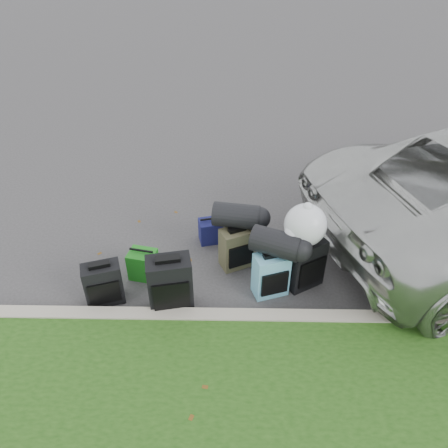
{
  "coord_description": "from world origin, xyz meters",
  "views": [
    {
      "loc": [
        -0.02,
        -4.43,
        3.96
      ],
      "look_at": [
        -0.1,
        0.2,
        0.55
      ],
      "focal_mm": 35.0,
      "sensor_mm": 36.0,
      "label": 1
    }
  ],
  "objects_px": {
    "suitcase_small_black": "(103,284)",
    "suitcase_teal": "(271,275)",
    "suitcase_large_black_left": "(170,284)",
    "suitcase_olive": "(237,248)",
    "tote_green": "(143,264)",
    "tote_navy": "(211,231)",
    "suitcase_large_black_right": "(305,263)"
  },
  "relations": [
    {
      "from": "suitcase_small_black",
      "to": "suitcase_teal",
      "type": "distance_m",
      "value": 2.03
    },
    {
      "from": "suitcase_large_black_left",
      "to": "suitcase_olive",
      "type": "xyz_separation_m",
      "value": [
        0.78,
        0.79,
        -0.08
      ]
    },
    {
      "from": "suitcase_large_black_left",
      "to": "tote_green",
      "type": "relative_size",
      "value": 1.9
    },
    {
      "from": "suitcase_large_black_left",
      "to": "tote_navy",
      "type": "height_order",
      "value": "suitcase_large_black_left"
    },
    {
      "from": "suitcase_olive",
      "to": "tote_green",
      "type": "height_order",
      "value": "suitcase_olive"
    },
    {
      "from": "suitcase_small_black",
      "to": "suitcase_olive",
      "type": "distance_m",
      "value": 1.75
    },
    {
      "from": "suitcase_olive",
      "to": "tote_green",
      "type": "bearing_deg",
      "value": 167.05
    },
    {
      "from": "suitcase_olive",
      "to": "suitcase_large_black_left",
      "type": "bearing_deg",
      "value": -159.26
    },
    {
      "from": "suitcase_large_black_left",
      "to": "tote_green",
      "type": "xyz_separation_m",
      "value": [
        -0.43,
        0.54,
        -0.17
      ]
    },
    {
      "from": "suitcase_teal",
      "to": "tote_navy",
      "type": "xyz_separation_m",
      "value": [
        -0.78,
        1.04,
        -0.12
      ]
    },
    {
      "from": "suitcase_small_black",
      "to": "suitcase_large_black_right",
      "type": "relative_size",
      "value": 0.82
    },
    {
      "from": "suitcase_small_black",
      "to": "tote_navy",
      "type": "bearing_deg",
      "value": 26.48
    },
    {
      "from": "tote_green",
      "to": "tote_navy",
      "type": "height_order",
      "value": "tote_green"
    },
    {
      "from": "suitcase_small_black",
      "to": "suitcase_large_black_left",
      "type": "height_order",
      "value": "suitcase_large_black_left"
    },
    {
      "from": "suitcase_small_black",
      "to": "tote_green",
      "type": "distance_m",
      "value": 0.61
    },
    {
      "from": "suitcase_teal",
      "to": "tote_navy",
      "type": "bearing_deg",
      "value": 108.69
    },
    {
      "from": "tote_green",
      "to": "suitcase_teal",
      "type": "bearing_deg",
      "value": 2.5
    },
    {
      "from": "suitcase_large_black_left",
      "to": "tote_navy",
      "type": "xyz_separation_m",
      "value": [
        0.41,
        1.31,
        -0.2
      ]
    },
    {
      "from": "suitcase_teal",
      "to": "tote_green",
      "type": "distance_m",
      "value": 1.65
    },
    {
      "from": "tote_green",
      "to": "suitcase_small_black",
      "type": "bearing_deg",
      "value": -118.86
    },
    {
      "from": "suitcase_olive",
      "to": "suitcase_large_black_right",
      "type": "bearing_deg",
      "value": -46.91
    },
    {
      "from": "suitcase_large_black_left",
      "to": "suitcase_large_black_right",
      "type": "xyz_separation_m",
      "value": [
        1.63,
        0.43,
        -0.03
      ]
    },
    {
      "from": "suitcase_small_black",
      "to": "suitcase_olive",
      "type": "relative_size",
      "value": 0.97
    },
    {
      "from": "suitcase_olive",
      "to": "tote_green",
      "type": "distance_m",
      "value": 1.24
    },
    {
      "from": "suitcase_olive",
      "to": "tote_green",
      "type": "xyz_separation_m",
      "value": [
        -1.21,
        -0.24,
        -0.09
      ]
    },
    {
      "from": "suitcase_small_black",
      "to": "suitcase_large_black_right",
      "type": "height_order",
      "value": "suitcase_large_black_right"
    },
    {
      "from": "suitcase_teal",
      "to": "suitcase_large_black_right",
      "type": "bearing_deg",
      "value": 2.69
    },
    {
      "from": "suitcase_small_black",
      "to": "suitcase_teal",
      "type": "relative_size",
      "value": 0.94
    },
    {
      "from": "suitcase_olive",
      "to": "suitcase_large_black_right",
      "type": "height_order",
      "value": "suitcase_large_black_right"
    },
    {
      "from": "suitcase_olive",
      "to": "tote_navy",
      "type": "xyz_separation_m",
      "value": [
        -0.37,
        0.52,
        -0.12
      ]
    },
    {
      "from": "suitcase_small_black",
      "to": "suitcase_teal",
      "type": "xyz_separation_m",
      "value": [
        2.02,
        0.18,
        0.02
      ]
    },
    {
      "from": "suitcase_large_black_left",
      "to": "suitcase_olive",
      "type": "relative_size",
      "value": 1.28
    }
  ]
}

